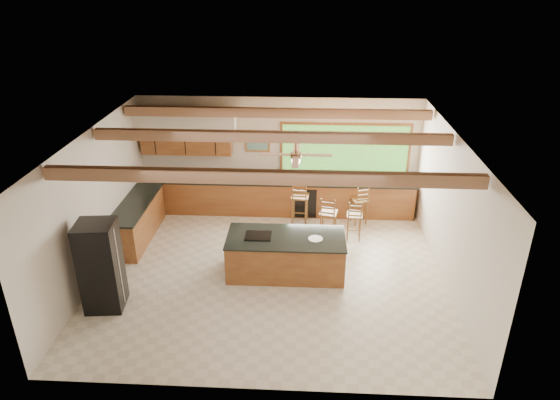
{
  "coord_description": "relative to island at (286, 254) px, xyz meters",
  "views": [
    {
      "loc": [
        0.69,
        -8.95,
        5.89
      ],
      "look_at": [
        0.16,
        0.8,
        1.34
      ],
      "focal_mm": 32.0,
      "sensor_mm": 36.0,
      "label": 1
    }
  ],
  "objects": [
    {
      "name": "bar_stool_d",
      "position": [
        1.75,
        2.33,
        0.19
      ],
      "size": [
        0.47,
        0.47,
        1.05
      ],
      "rotation": [
        0.0,
        0.0,
        0.32
      ],
      "color": "brown",
      "rests_on": "ground"
    },
    {
      "name": "bar_stool_c",
      "position": [
        0.94,
        1.5,
        0.22
      ],
      "size": [
        0.46,
        0.46,
        1.09
      ],
      "rotation": [
        0.0,
        0.0,
        -0.2
      ],
      "color": "brown",
      "rests_on": "ground"
    },
    {
      "name": "refrigerator",
      "position": [
        -3.38,
        -1.34,
        0.45
      ],
      "size": [
        0.75,
        0.74,
        1.77
      ],
      "rotation": [
        0.0,
        0.0,
        0.1
      ],
      "color": "black",
      "rests_on": "ground"
    },
    {
      "name": "bar_stool_b",
      "position": [
        1.55,
        1.5,
        0.17
      ],
      "size": [
        0.39,
        0.39,
        1.01
      ],
      "rotation": [
        0.0,
        0.0,
        -0.08
      ],
      "color": "brown",
      "rests_on": "ground"
    },
    {
      "name": "ground",
      "position": [
        -0.33,
        -0.04,
        -0.43
      ],
      "size": [
        7.2,
        7.2,
        0.0
      ],
      "primitive_type": "plane",
      "color": "beige",
      "rests_on": "ground"
    },
    {
      "name": "room_shell",
      "position": [
        -0.5,
        0.61,
        1.78
      ],
      "size": [
        7.27,
        6.54,
        3.02
      ],
      "color": "beige",
      "rests_on": "ground"
    },
    {
      "name": "island",
      "position": [
        0.0,
        0.0,
        0.0
      ],
      "size": [
        2.46,
        1.16,
        0.87
      ],
      "rotation": [
        0.0,
        0.0,
        0.0
      ],
      "color": "brown",
      "rests_on": "ground"
    },
    {
      "name": "bar_stool_a",
      "position": [
        0.25,
        2.28,
        0.27
      ],
      "size": [
        0.46,
        0.46,
        1.18
      ],
      "rotation": [
        0.0,
        0.0,
        -0.1
      ],
      "color": "brown",
      "rests_on": "ground"
    },
    {
      "name": "counter_run",
      "position": [
        -1.15,
        2.48,
        0.04
      ],
      "size": [
        7.12,
        3.1,
        1.25
      ],
      "color": "brown",
      "rests_on": "ground"
    }
  ]
}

